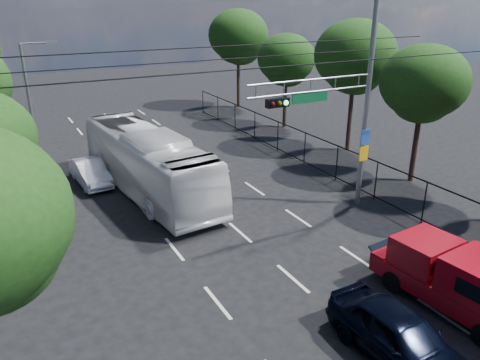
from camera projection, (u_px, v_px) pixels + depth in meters
ground at (371, 347)px, 13.49m from camera, size 120.00×120.00×0.00m
lane_markings at (187, 186)px, 24.98m from camera, size 6.12×38.00×0.01m
signal_mast at (347, 99)px, 20.46m from camera, size 6.43×0.39×9.50m
streetlight_left at (32, 98)px, 27.33m from camera, size 2.09×0.22×7.08m
utility_wires at (230, 58)px, 18.10m from camera, size 22.00×5.04×0.74m
fence_right at (324, 156)px, 26.45m from camera, size 0.06×34.03×2.00m
tree_right_b at (423, 88)px, 23.99m from camera, size 4.50×4.50×7.31m
tree_right_c at (355, 61)px, 28.93m from camera, size 5.10×5.10×8.29m
tree_right_d at (286, 63)px, 34.82m from camera, size 4.32×4.32×7.02m
tree_right_e at (238, 40)px, 41.08m from camera, size 5.28×5.28×8.58m
red_pickup at (459, 279)px, 14.79m from camera, size 2.48×5.71×2.07m
navy_hatchback at (400, 337)px, 12.73m from camera, size 1.93×4.61×1.56m
white_bus at (148, 162)px, 23.71m from camera, size 3.83×11.89×3.25m
white_van at (90, 172)px, 25.11m from camera, size 1.68×4.02×1.29m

